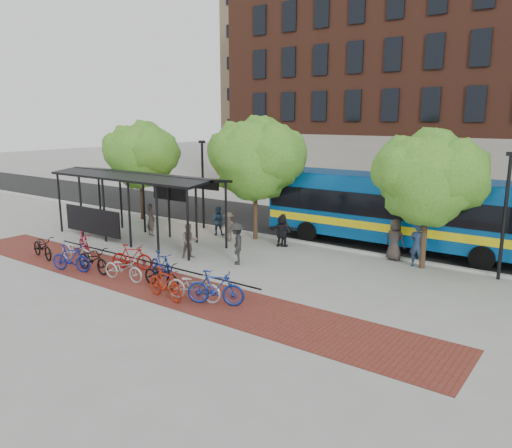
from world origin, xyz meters
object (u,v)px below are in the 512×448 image
Objects in this scene: lamp_post_right at (505,213)px; bike_1 at (84,243)px; bike_3 at (71,258)px; pedestrian_4 at (283,230)px; bike_7 at (162,265)px; bike_8 at (162,275)px; bus_shelter at (134,184)px; bus at (398,207)px; bike_10 at (194,286)px; bike_6 at (123,268)px; tree_b at (257,156)px; bike_9 at (165,284)px; bike_4 at (93,259)px; bike_0 at (43,247)px; bike_5 at (132,257)px; pedestrian_9 at (237,244)px; tree_a at (141,153)px; bike_2 at (76,250)px; pedestrian_6 at (395,240)px; pedestrian_7 at (418,245)px; pedestrian_1 at (151,220)px; pedestrian_8 at (189,241)px; pedestrian_3 at (229,227)px; lamp_post_left at (203,182)px; bike_11 at (216,288)px; pedestrian_2 at (218,221)px; pedestrian_5 at (282,231)px; tree_c at (431,175)px.

bike_1 is (-16.87, -7.56, -2.22)m from lamp_post_right.
pedestrian_4 reaches higher than bike_3.
bike_8 is at bearing -119.38° from bike_7.
bus_shelter is 2.07× the size of lamp_post_right.
bus is 6.26× the size of bike_10.
bike_8 is at bearing -74.40° from pedestrian_4.
bike_6 is 3.82m from bike_10.
bike_9 is (2.66, -9.28, -3.88)m from tree_b.
bike_4 is (-2.15, -8.84, -3.91)m from tree_b.
bike_1 is at bearing -18.94° from bike_0.
bike_0 is 1.06× the size of bike_8.
bike_5 reaches higher than bike_8.
bike_10 is at bearing -55.71° from bike_9.
bike_10 is 4.77m from pedestrian_9.
bike_10 is (3.61, -8.80, -3.90)m from tree_b.
pedestrian_9 reaches higher than bike_4.
tree_a is 10.15m from bike_0.
bike_7 reaches higher than bike_1.
bike_2 is 1.26× the size of pedestrian_4.
bike_4 is 13.37m from pedestrian_6.
lamp_post_right is at bearing -177.45° from pedestrian_7.
bike_9 reaches higher than bike_1.
pedestrian_1 is 7.35m from pedestrian_9.
bike_7 is 1.27m from bike_8.
pedestrian_3 is at bearing 41.97° from pedestrian_8.
lamp_post_right is (17.13, 4.08, -0.25)m from bus_shelter.
bike_4 is at bearing 92.15° from bike_9.
lamp_post_right is 2.77× the size of bike_5.
lamp_post_left is at bearing -3.12° from pedestrian_7.
bike_11 is at bearing -54.78° from pedestrian_4.
pedestrian_6 is at bearing -36.80° from bike_1.
bike_8 is 0.99× the size of pedestrian_6.
pedestrian_2 reaches higher than pedestrian_8.
bike_1 is at bearing 26.25° from pedestrian_7.
pedestrian_5 reaches higher than bike_8.
bike_7 is 7.65m from pedestrian_2.
bike_9 is 1.01× the size of pedestrian_6.
pedestrian_6 is (9.60, 9.29, 0.41)m from bike_4.
bus_shelter is 5.07× the size of bike_4.
bike_11 is (-4.49, -8.65, -3.43)m from tree_c.
bike_3 reaches higher than bike_6.
tree_a is 3.55× the size of bike_1.
pedestrian_9 is at bearing -45.62° from bike_1.
bike_11 is 9.57m from pedestrian_6.
pedestrian_2 is 0.85× the size of pedestrian_6.
pedestrian_2 is (1.68, 7.83, 0.26)m from bike_2.
bike_1 is 0.92× the size of bike_8.
pedestrian_6 is at bearing 177.43° from lamp_post_right.
bike_11 is at bearing -92.26° from bike_2.
tree_c reaches higher than pedestrian_7.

